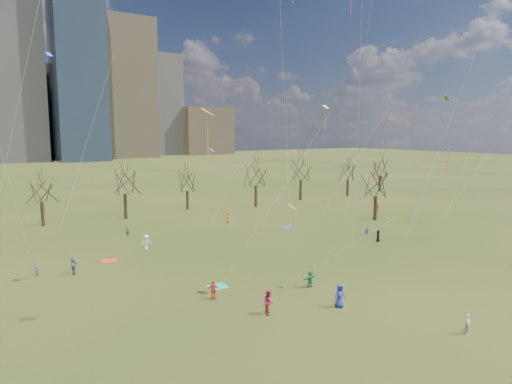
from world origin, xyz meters
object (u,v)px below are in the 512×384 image
person_2 (269,302)px  person_4 (213,290)px  blanket_crimson (109,261)px  blanket_navy (287,227)px  blanket_teal (218,286)px  person_0 (340,296)px  person_1 (468,324)px

person_2 → person_4: size_ratio=1.14×
blanket_crimson → person_4: 16.91m
blanket_navy → blanket_teal: bearing=-139.6°
blanket_teal → person_2: (0.48, -7.55, 0.92)m
blanket_navy → person_0: person_0 is taller
blanket_crimson → person_0: (12.12, -23.15, 0.93)m
person_1 → person_2: size_ratio=0.78×
person_4 → blanket_teal: bearing=-97.0°
blanket_navy → blanket_crimson: size_ratio=1.00×
person_1 → person_2: bearing=98.9°
blanket_teal → blanket_navy: same height
blanket_navy → blanket_crimson: (-26.58, -3.71, 0.00)m
person_1 → person_2: person_2 is taller
blanket_teal → person_0: 11.24m
person_1 → blanket_navy: bearing=39.6°
blanket_navy → person_2: size_ratio=0.85×
blanket_navy → blanket_crimson: same height
person_0 → person_4: 10.33m
blanket_navy → person_2: bearing=-128.6°
person_2 → person_4: bearing=57.1°
blanket_crimson → person_0: person_0 is taller
blanket_crimson → person_1: person_1 is taller
blanket_crimson → person_2: size_ratio=0.85×
blanket_navy → person_1: bearing=-106.4°
person_2 → person_1: bearing=-104.9°
blanket_crimson → person_2: (6.66, -21.21, 0.92)m
blanket_teal → person_4: person_4 is taller
blanket_crimson → person_0: bearing=-62.4°
blanket_teal → blanket_crimson: bearing=114.3°
blanket_teal → person_1: bearing=-60.6°
blanket_crimson → blanket_teal: bearing=-65.7°
blanket_crimson → person_4: (4.39, -16.31, 0.81)m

